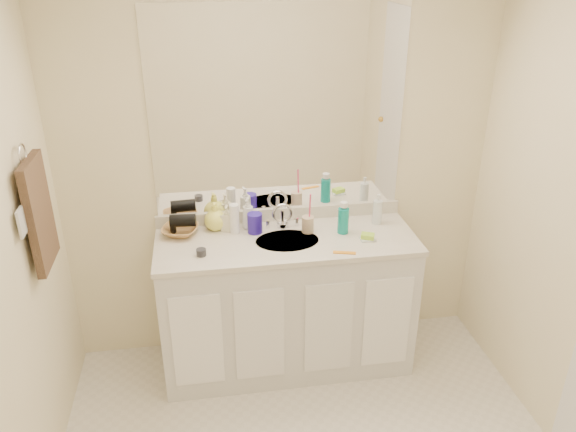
# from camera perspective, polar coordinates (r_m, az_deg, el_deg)

# --- Properties ---
(wall_back) EXTENTS (2.60, 0.02, 2.40)m
(wall_back) POSITION_cam_1_polar(r_m,az_deg,el_deg) (3.39, -0.88, 4.60)
(wall_back) COLOR #FCEFC5
(wall_back) RESTS_ON floor
(vanity_cabinet) EXTENTS (1.50, 0.55, 0.85)m
(vanity_cabinet) POSITION_cam_1_polar(r_m,az_deg,el_deg) (3.50, -0.13, -8.94)
(vanity_cabinet) COLOR silver
(vanity_cabinet) RESTS_ON floor
(countertop) EXTENTS (1.52, 0.57, 0.03)m
(countertop) POSITION_cam_1_polar(r_m,az_deg,el_deg) (3.28, -0.14, -2.56)
(countertop) COLOR silver
(countertop) RESTS_ON vanity_cabinet
(backsplash) EXTENTS (1.52, 0.03, 0.08)m
(backsplash) POSITION_cam_1_polar(r_m,az_deg,el_deg) (3.48, -0.82, 0.20)
(backsplash) COLOR silver
(backsplash) RESTS_ON countertop
(sink_basin) EXTENTS (0.37, 0.37, 0.02)m
(sink_basin) POSITION_cam_1_polar(r_m,az_deg,el_deg) (3.26, -0.08, -2.68)
(sink_basin) COLOR #BDB8A5
(sink_basin) RESTS_ON countertop
(faucet) EXTENTS (0.02, 0.02, 0.11)m
(faucet) POSITION_cam_1_polar(r_m,az_deg,el_deg) (3.39, -0.57, -0.27)
(faucet) COLOR silver
(faucet) RESTS_ON countertop
(mirror) EXTENTS (1.48, 0.01, 1.20)m
(mirror) POSITION_cam_1_polar(r_m,az_deg,el_deg) (3.27, -0.91, 10.48)
(mirror) COLOR white
(mirror) RESTS_ON wall_back
(blue_mug) EXTENTS (0.10, 0.10, 0.12)m
(blue_mug) POSITION_cam_1_polar(r_m,az_deg,el_deg) (3.33, -3.38, -0.72)
(blue_mug) COLOR #2917A3
(blue_mug) RESTS_ON countertop
(tan_cup) EXTENTS (0.09, 0.09, 0.10)m
(tan_cup) POSITION_cam_1_polar(r_m,az_deg,el_deg) (3.33, 2.03, -0.86)
(tan_cup) COLOR #C9AD8E
(tan_cup) RESTS_ON countertop
(toothbrush) EXTENTS (0.01, 0.04, 0.20)m
(toothbrush) POSITION_cam_1_polar(r_m,az_deg,el_deg) (3.29, 2.23, 0.74)
(toothbrush) COLOR #FF4376
(toothbrush) RESTS_ON tan_cup
(mouthwash_bottle) EXTENTS (0.07, 0.07, 0.16)m
(mouthwash_bottle) POSITION_cam_1_polar(r_m,az_deg,el_deg) (3.33, 5.63, -0.48)
(mouthwash_bottle) COLOR #0C928B
(mouthwash_bottle) RESTS_ON countertop
(clear_pump_bottle) EXTENTS (0.06, 0.06, 0.15)m
(clear_pump_bottle) POSITION_cam_1_polar(r_m,az_deg,el_deg) (3.47, 9.07, 0.40)
(clear_pump_bottle) COLOR white
(clear_pump_bottle) RESTS_ON countertop
(soap_dish) EXTENTS (0.09, 0.07, 0.01)m
(soap_dish) POSITION_cam_1_polar(r_m,az_deg,el_deg) (3.29, 8.08, -2.33)
(soap_dish) COLOR silver
(soap_dish) RESTS_ON countertop
(green_soap) EXTENTS (0.09, 0.08, 0.03)m
(green_soap) POSITION_cam_1_polar(r_m,az_deg,el_deg) (3.28, 8.10, -2.03)
(green_soap) COLOR #A8E437
(green_soap) RESTS_ON soap_dish
(orange_comb) EXTENTS (0.13, 0.06, 0.01)m
(orange_comb) POSITION_cam_1_polar(r_m,az_deg,el_deg) (3.13, 5.76, -3.72)
(orange_comb) COLOR orange
(orange_comb) RESTS_ON countertop
(dark_jar) EXTENTS (0.07, 0.07, 0.04)m
(dark_jar) POSITION_cam_1_polar(r_m,az_deg,el_deg) (3.12, -8.81, -3.66)
(dark_jar) COLOR #2C2C32
(dark_jar) RESTS_ON countertop
(extra_white_bottle) EXTENTS (0.06, 0.06, 0.18)m
(extra_white_bottle) POSITION_cam_1_polar(r_m,az_deg,el_deg) (3.32, -5.47, -0.26)
(extra_white_bottle) COLOR white
(extra_white_bottle) RESTS_ON countertop
(soap_bottle_white) EXTENTS (0.10, 0.10, 0.19)m
(soap_bottle_white) POSITION_cam_1_polar(r_m,az_deg,el_deg) (3.37, -4.09, 0.28)
(soap_bottle_white) COLOR white
(soap_bottle_white) RESTS_ON countertop
(soap_bottle_cream) EXTENTS (0.09, 0.09, 0.16)m
(soap_bottle_cream) POSITION_cam_1_polar(r_m,az_deg,el_deg) (3.36, -6.22, -0.18)
(soap_bottle_cream) COLOR #ECE6C0
(soap_bottle_cream) RESTS_ON countertop
(soap_bottle_yellow) EXTENTS (0.16, 0.16, 0.17)m
(soap_bottle_yellow) POSITION_cam_1_polar(r_m,az_deg,el_deg) (3.38, -7.40, -0.00)
(soap_bottle_yellow) COLOR #FCFC62
(soap_bottle_yellow) RESTS_ON countertop
(wicker_basket) EXTENTS (0.26, 0.26, 0.05)m
(wicker_basket) POSITION_cam_1_polar(r_m,az_deg,el_deg) (3.37, -10.89, -1.46)
(wicker_basket) COLOR #B38048
(wicker_basket) RESTS_ON countertop
(hair_dryer) EXTENTS (0.16, 0.09, 0.08)m
(hair_dryer) POSITION_cam_1_polar(r_m,az_deg,el_deg) (3.34, -10.64, -0.44)
(hair_dryer) COLOR black
(hair_dryer) RESTS_ON wicker_basket
(towel_ring) EXTENTS (0.01, 0.11, 0.11)m
(towel_ring) POSITION_cam_1_polar(r_m,az_deg,el_deg) (2.86, -25.37, 5.65)
(towel_ring) COLOR silver
(towel_ring) RESTS_ON wall_left
(hand_towel) EXTENTS (0.04, 0.32, 0.55)m
(hand_towel) POSITION_cam_1_polar(r_m,az_deg,el_deg) (2.96, -23.95, 0.23)
(hand_towel) COLOR #2F2219
(hand_towel) RESTS_ON towel_ring
(switch_plate) EXTENTS (0.01, 0.08, 0.13)m
(switch_plate) POSITION_cam_1_polar(r_m,az_deg,el_deg) (2.77, -25.45, -0.58)
(switch_plate) COLOR silver
(switch_plate) RESTS_ON wall_left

